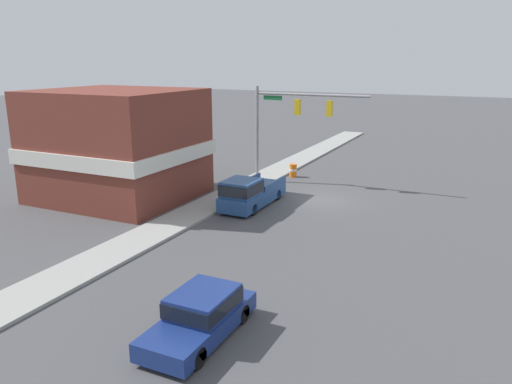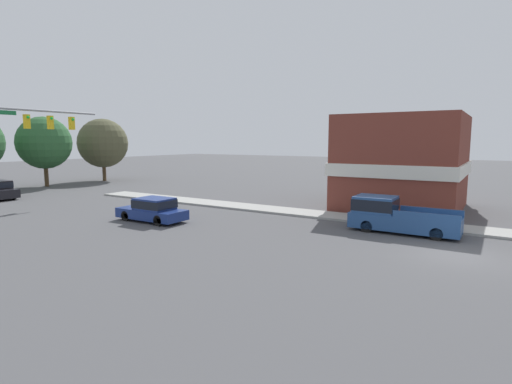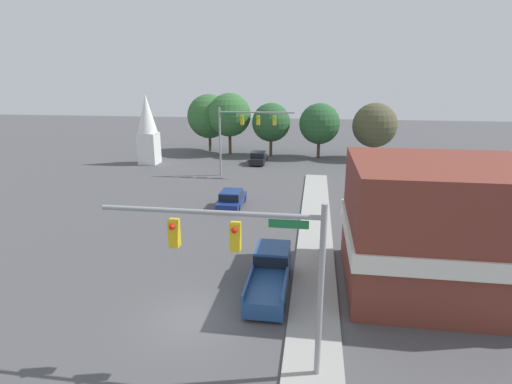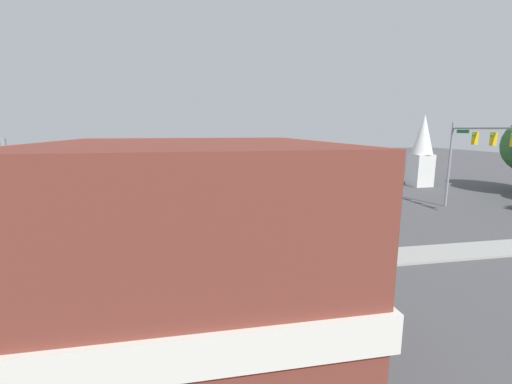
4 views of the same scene
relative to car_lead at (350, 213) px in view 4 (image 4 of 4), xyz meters
The scene contains 8 objects.
ground_plane 17.25m from the car_lead, 84.39° to the right, with size 200.00×200.00×0.00m, color #4C4C4F.
sidewalk_curb 18.69m from the car_lead, 66.71° to the right, with size 2.40×60.00×0.14m.
near_signal_assembly 21.13m from the car_lead, 76.09° to the right, with size 8.14×0.49×6.91m.
far_signal_assembly 12.77m from the car_lead, 94.57° to the left, with size 8.61×0.49×7.86m.
car_lead is the anchor object (origin of this frame).
pickup_truck_parked 14.51m from the car_lead, 69.82° to the right, with size 1.96×5.79×1.95m.
corner_brick_building 18.53m from the car_lead, 41.79° to the right, with size 9.49×8.61×6.91m.
church_steeple 22.77m from the car_lead, 131.13° to the left, with size 2.62×2.62×9.10m.
Camera 4 is at (22.53, 5.00, 7.30)m, focal length 24.00 mm.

